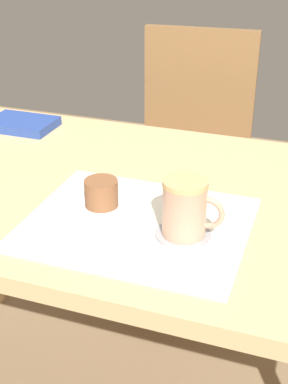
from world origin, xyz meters
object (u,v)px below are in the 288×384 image
Objects in this scene: pastry_plate at (102,208)px; pastry at (101,193)px; dining_table at (132,217)px; small_book at (22,124)px; coffee_mug at (186,208)px; wooden_chair at (190,154)px.

pastry_plate is 2.22× the size of pastry.
pastry_plate reaches higher than dining_table.
dining_table is 9.50× the size of pastry_plate.
coffee_mug is at bearing -34.46° from small_book.
small_book is (-0.41, 0.24, 0.09)m from dining_table.
small_book is (-0.39, 0.36, 0.00)m from pastry_plate.
wooden_chair is 7.95× the size of coffee_mug.
wooden_chair is 0.85m from pastry.
wooden_chair is at bearing 51.06° from small_book.
wooden_chair reaches higher than small_book.
wooden_chair is 0.84m from pastry_plate.
wooden_chair is 6.20× the size of pastry_plate.
dining_table is 0.71m from wooden_chair.
pastry is at bearing -42.21° from small_book.
coffee_mug is at bearing -11.42° from pastry.
pastry is at bearing 88.23° from wooden_chair.
small_book is (-0.39, 0.36, -0.03)m from pastry.
pastry reaches higher than dining_table.
pastry_plate is at bearing 168.58° from coffee_mug.
pastry_plate is 0.53m from small_book.
dining_table is at bearing 81.63° from pastry.
pastry_plate is (0.03, -0.81, 0.22)m from wooden_chair.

